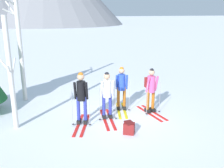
{
  "coord_description": "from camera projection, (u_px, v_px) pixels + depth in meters",
  "views": [
    {
      "loc": [
        -3.01,
        -7.62,
        3.5
      ],
      "look_at": [
        0.12,
        0.31,
        1.05
      ],
      "focal_mm": 40.28,
      "sensor_mm": 36.0,
      "label": 1
    }
  ],
  "objects": [
    {
      "name": "backpack_on_snow_front",
      "position": [
        129.0,
        128.0,
        7.46
      ],
      "size": [
        0.4,
        0.38,
        0.38
      ],
      "color": "maroon",
      "rests_on": "ground"
    },
    {
      "name": "birch_tree_slender",
      "position": [
        10.0,
        74.0,
        7.43
      ],
      "size": [
        0.52,
        1.2,
        3.43
      ],
      "color": "silver",
      "rests_on": "ground"
    },
    {
      "name": "skier_in_black",
      "position": [
        81.0,
        96.0,
        7.9
      ],
      "size": [
        0.97,
        1.65,
        1.72
      ],
      "color": "red",
      "rests_on": "ground"
    },
    {
      "name": "birch_tree_tall",
      "position": [
        19.0,
        36.0,
        9.67
      ],
      "size": [
        0.66,
        1.3,
        5.07
      ],
      "color": "silver",
      "rests_on": "ground"
    },
    {
      "name": "skier_in_blue",
      "position": [
        121.0,
        86.0,
        9.12
      ],
      "size": [
        0.78,
        1.59,
        1.63
      ],
      "color": "yellow",
      "rests_on": "ground"
    },
    {
      "name": "ground_plane",
      "position": [
        112.0,
        115.0,
        8.84
      ],
      "size": [
        400.0,
        400.0,
        0.0
      ],
      "primitive_type": "plane",
      "color": "white"
    },
    {
      "name": "skier_in_pink",
      "position": [
        151.0,
        88.0,
        8.86
      ],
      "size": [
        0.61,
        1.59,
        1.63
      ],
      "color": "red",
      "rests_on": "ground"
    },
    {
      "name": "skier_in_white",
      "position": [
        107.0,
        93.0,
        8.36
      ],
      "size": [
        0.64,
        1.77,
        1.63
      ],
      "color": "red",
      "rests_on": "ground"
    }
  ]
}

